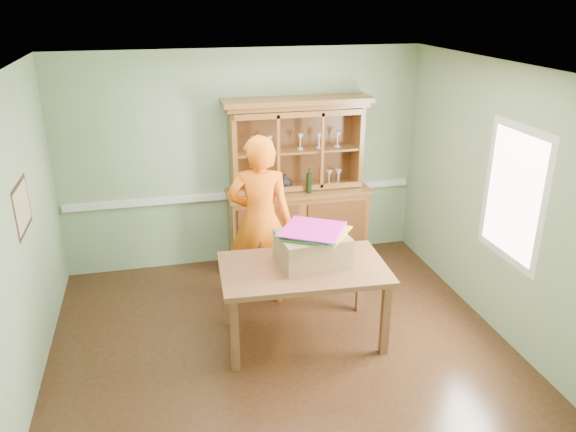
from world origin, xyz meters
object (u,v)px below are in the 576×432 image
object	(u,v)px
china_hutch	(297,207)
person	(260,221)
dining_table	(303,275)
cardboard_box	(312,249)

from	to	relation	value
china_hutch	person	world-z (taller)	china_hutch
dining_table	cardboard_box	bearing A→B (deg)	32.44
person	dining_table	bearing A→B (deg)	119.80
china_hutch	person	distance (m)	1.10
china_hutch	person	xyz separation A→B (m)	(-0.64, -0.87, 0.22)
cardboard_box	person	bearing A→B (deg)	114.20
dining_table	person	distance (m)	0.94
person	cardboard_box	bearing A→B (deg)	127.27
china_hutch	dining_table	world-z (taller)	china_hutch
china_hutch	cardboard_box	world-z (taller)	china_hutch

